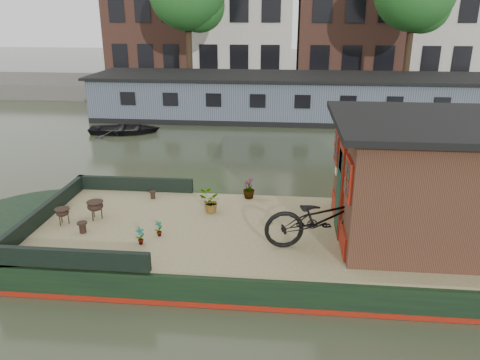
# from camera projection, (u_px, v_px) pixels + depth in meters

# --- Properties ---
(ground) EXTENTS (120.00, 120.00, 0.00)m
(ground) POSITION_uv_depth(u_px,v_px,m) (315.00, 258.00, 9.99)
(ground) COLOR #293320
(ground) RESTS_ON ground
(houseboat_hull) EXTENTS (14.01, 4.02, 0.60)m
(houseboat_hull) POSITION_uv_depth(u_px,v_px,m) (253.00, 244.00, 10.02)
(houseboat_hull) COLOR black
(houseboat_hull) RESTS_ON ground
(houseboat_deck) EXTENTS (11.80, 3.80, 0.05)m
(houseboat_deck) POSITION_uv_depth(u_px,v_px,m) (316.00, 232.00, 9.77)
(houseboat_deck) COLOR #9A8E5F
(houseboat_deck) RESTS_ON houseboat_hull
(bow_bulwark) EXTENTS (3.00, 4.00, 0.35)m
(bow_bulwark) POSITION_uv_depth(u_px,v_px,m) (82.00, 213.00, 10.18)
(bow_bulwark) COLOR black
(bow_bulwark) RESTS_ON houseboat_deck
(cabin) EXTENTS (4.00, 3.50, 2.42)m
(cabin) POSITION_uv_depth(u_px,v_px,m) (433.00, 179.00, 9.15)
(cabin) COLOR #341C14
(cabin) RESTS_ON houseboat_deck
(bicycle) EXTENTS (2.34, 1.15, 1.18)m
(bicycle) POSITION_uv_depth(u_px,v_px,m) (322.00, 218.00, 8.95)
(bicycle) COLOR black
(bicycle) RESTS_ON houseboat_deck
(potted_plant_a) EXTENTS (0.22, 0.22, 0.36)m
(potted_plant_a) POSITION_uv_depth(u_px,v_px,m) (140.00, 236.00, 9.15)
(potted_plant_a) COLOR brown
(potted_plant_a) RESTS_ON houseboat_deck
(potted_plant_c) EXTENTS (0.55, 0.51, 0.52)m
(potted_plant_c) POSITION_uv_depth(u_px,v_px,m) (210.00, 202.00, 10.57)
(potted_plant_c) COLOR brown
(potted_plant_c) RESTS_ON houseboat_deck
(potted_plant_d) EXTENTS (0.37, 0.37, 0.51)m
(potted_plant_d) POSITION_uv_depth(u_px,v_px,m) (249.00, 188.00, 11.42)
(potted_plant_d) COLOR brown
(potted_plant_d) RESTS_ON houseboat_deck
(potted_plant_e) EXTENTS (0.19, 0.21, 0.34)m
(potted_plant_e) POSITION_uv_depth(u_px,v_px,m) (159.00, 229.00, 9.48)
(potted_plant_e) COLOR #A83631
(potted_plant_e) RESTS_ON houseboat_deck
(brazier_front) EXTENTS (0.48, 0.48, 0.41)m
(brazier_front) POSITION_uv_depth(u_px,v_px,m) (96.00, 210.00, 10.27)
(brazier_front) COLOR black
(brazier_front) RESTS_ON houseboat_deck
(brazier_rear) EXTENTS (0.38, 0.38, 0.36)m
(brazier_rear) POSITION_uv_depth(u_px,v_px,m) (63.00, 216.00, 10.02)
(brazier_rear) COLOR black
(brazier_rear) RESTS_ON houseboat_deck
(bollard_port) EXTENTS (0.17, 0.17, 0.19)m
(bollard_port) POSITION_uv_depth(u_px,v_px,m) (153.00, 195.00, 11.43)
(bollard_port) COLOR black
(bollard_port) RESTS_ON houseboat_deck
(bollard_stbd) EXTENTS (0.21, 0.21, 0.24)m
(bollard_stbd) POSITION_uv_depth(u_px,v_px,m) (83.00, 227.00, 9.65)
(bollard_stbd) COLOR black
(bollard_stbd) RESTS_ON houseboat_deck
(dinghy) EXTENTS (3.28, 2.55, 0.62)m
(dinghy) POSITION_uv_depth(u_px,v_px,m) (125.00, 126.00, 20.23)
(dinghy) COLOR black
(dinghy) RESTS_ON ground
(far_houseboat) EXTENTS (20.40, 4.40, 2.11)m
(far_houseboat) POSITION_uv_depth(u_px,v_px,m) (301.00, 99.00, 22.76)
(far_houseboat) COLOR #505D6B
(far_houseboat) RESTS_ON ground
(quay) EXTENTS (60.00, 6.00, 0.90)m
(quay) POSITION_uv_depth(u_px,v_px,m) (298.00, 89.00, 29.03)
(quay) COLOR #47443F
(quay) RESTS_ON ground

